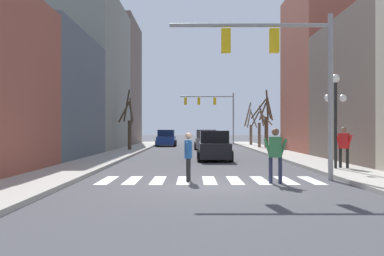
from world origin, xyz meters
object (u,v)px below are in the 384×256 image
street_lamp_right_corner (334,101)px  car_driving_away_lane (164,139)px  pedestrian_near_right_corner (274,151)px  street_tree_right_near (264,121)px  traffic_signal_far (212,106)px  street_tree_left_mid (127,123)px  street_tree_left_far (258,127)px  street_tree_left_near (249,127)px  car_parked_left_mid (212,147)px  car_parked_left_near (204,140)px  traffic_signal_near (282,61)px  pedestrian_waiting_at_curb (187,153)px  pedestrian_on_right_sidewalk (342,144)px

street_lamp_right_corner → car_driving_away_lane: 30.14m
pedestrian_near_right_corner → street_tree_right_near: size_ratio=0.35×
traffic_signal_far → street_tree_left_mid: (-7.64, -16.51, -2.20)m
street_tree_left_far → street_tree_left_near: size_ratio=0.85×
street_lamp_right_corner → car_parked_left_mid: 8.69m
car_parked_left_near → car_parked_left_mid: car_parked_left_near is taller
street_lamp_right_corner → pedestrian_near_right_corner: bearing=-129.2°
street_lamp_right_corner → street_tree_left_far: bearing=89.5°
traffic_signal_far → car_parked_left_mid: traffic_signal_far is taller
street_lamp_right_corner → car_driving_away_lane: (-8.79, 28.74, -2.17)m
traffic_signal_near → street_tree_left_far: traffic_signal_near is taller
car_parked_left_mid → pedestrian_waiting_at_curb: car_parked_left_mid is taller
car_parked_left_near → street_tree_left_far: bearing=-79.4°
pedestrian_near_right_corner → pedestrian_on_right_sidewalk: (3.72, 4.29, 0.10)m
street_tree_right_near → car_driving_away_lane: bearing=144.0°
car_parked_left_mid → pedestrian_waiting_at_curb: bearing=172.3°
traffic_signal_near → car_parked_left_mid: traffic_signal_near is taller
street_lamp_right_corner → traffic_signal_far: bearing=96.0°
car_driving_away_lane → pedestrian_waiting_at_curb: 32.29m
car_parked_left_mid → street_tree_right_near: (5.49, 14.93, 1.73)m
street_lamp_right_corner → street_tree_right_near: bearing=88.2°
car_parked_left_near → street_tree_left_mid: bearing=120.9°
traffic_signal_near → street_tree_left_near: (2.96, 31.80, -2.23)m
pedestrian_waiting_at_curb → street_tree_left_near: size_ratio=0.37×
street_tree_right_near → pedestrian_waiting_at_curb: bearing=-105.2°
pedestrian_on_right_sidewalk → street_tree_left_near: street_tree_left_near is taller
traffic_signal_near → street_lamp_right_corner: traffic_signal_near is taller
pedestrian_on_right_sidewalk → pedestrian_waiting_at_curb: pedestrian_on_right_sidewalk is taller
car_parked_left_mid → pedestrian_waiting_at_curb: 10.45m
car_parked_left_mid → street_tree_left_far: street_tree_left_far is taller
car_parked_left_mid → street_tree_left_near: 22.34m
street_tree_left_mid → street_tree_left_near: bearing=44.9°
pedestrian_on_right_sidewalk → street_tree_left_far: bearing=128.1°
street_tree_left_near → pedestrian_waiting_at_curb: bearing=-101.1°
car_driving_away_lane → pedestrian_near_right_corner: pedestrian_near_right_corner is taller
street_lamp_right_corner → street_tree_left_mid: (-11.17, 17.38, -0.71)m
car_parked_left_mid → pedestrian_on_right_sidewalk: (5.22, -6.66, 0.39)m
street_tree_left_mid → pedestrian_near_right_corner: bearing=-69.8°
street_tree_left_near → street_tree_left_far: bearing=-89.6°
street_tree_left_mid → street_lamp_right_corner: bearing=-57.3°
car_parked_left_mid → pedestrian_near_right_corner: (1.50, -10.95, 0.29)m
pedestrian_near_right_corner → street_tree_left_mid: street_tree_left_mid is taller
car_parked_left_near → street_tree_left_mid: size_ratio=0.87×
car_parked_left_near → street_tree_left_near: street_tree_left_near is taller
street_lamp_right_corner → pedestrian_waiting_at_curb: size_ratio=2.37×
traffic_signal_near → street_tree_left_mid: (-8.35, 20.51, -1.94)m
traffic_signal_near → street_tree_left_mid: bearing=112.2°
pedestrian_near_right_corner → traffic_signal_far: bearing=-78.2°
car_parked_left_near → pedestrian_near_right_corner: size_ratio=2.32×
traffic_signal_far → pedestrian_near_right_corner: 38.08m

